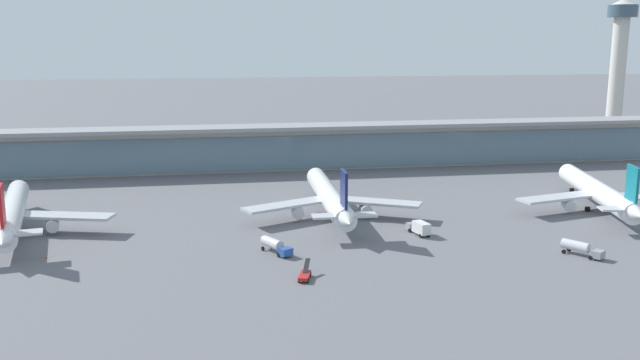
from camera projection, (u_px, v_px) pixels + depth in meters
ground_plane at (329, 219)px, 169.62m from camera, size 1200.00×1200.00×0.00m
airliner_left_stand at (12, 213)px, 156.01m from camera, size 43.98×57.88×15.48m
airliner_centre_stand at (329, 197)px, 171.62m from camera, size 44.71×58.07×15.48m
airliner_right_stand at (598, 192)px, 177.34m from camera, size 43.72×57.68×15.48m
service_truck_near_nose_red at (305, 275)px, 127.42m from camera, size 3.26×6.90×2.70m
service_truck_mid_apron_blue at (275, 245)px, 142.63m from camera, size 6.19×8.59×2.95m
service_truck_on_taxiway_grey at (580, 248)px, 140.79m from camera, size 6.76×8.35×2.95m
service_truck_at_far_stand_grey at (419, 227)px, 155.80m from camera, size 3.96×7.64×3.10m
terminal_building at (294, 146)px, 231.83m from camera, size 266.01×12.80×15.20m
control_tower at (619, 58)px, 288.02m from camera, size 12.00×12.00×64.28m
safety_cone_alpha at (45, 256)px, 139.71m from camera, size 0.62×0.62×0.70m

